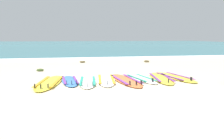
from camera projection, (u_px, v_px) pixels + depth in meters
ground_plane at (110, 81)px, 7.73m from camera, size 80.00×80.00×0.00m
sea at (73, 44)px, 43.49m from camera, size 80.00×60.00×0.10m
wave_foam_strip at (88, 59)px, 14.86m from camera, size 80.00×1.09×0.11m
surfboard_0 at (49, 82)px, 7.28m from camera, size 1.03×2.64×0.18m
surfboard_1 at (70, 81)px, 7.57m from camera, size 0.60×2.01×0.18m
surfboard_2 at (88, 82)px, 7.42m from camera, size 0.76×2.18×0.18m
surfboard_3 at (106, 80)px, 7.73m from camera, size 0.86×2.35×0.18m
surfboard_4 at (125, 80)px, 7.70m from camera, size 0.81×2.57×0.18m
surfboard_5 at (141, 79)px, 7.97m from camera, size 0.81×2.08×0.18m
surfboard_6 at (161, 78)px, 8.05m from camera, size 0.97×2.46×0.18m
surfboard_7 at (174, 77)px, 8.30m from camera, size 0.91×2.45×0.18m
seaweed_clump_near_shoreline at (40, 70)px, 9.91m from camera, size 0.30×0.24×0.11m
seaweed_clump_mid_sand at (82, 62)px, 13.17m from camera, size 0.31×0.25×0.11m
seaweed_clump_by_the_boards at (147, 61)px, 13.43m from camera, size 0.32×0.25×0.11m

